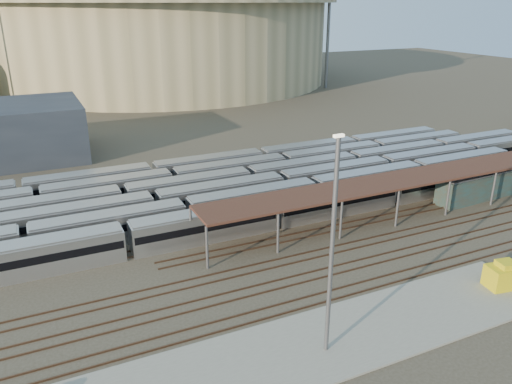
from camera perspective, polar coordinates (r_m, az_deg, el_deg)
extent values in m
plane|color=#383026|center=(56.87, 2.58, -7.60)|extent=(420.00, 420.00, 0.00)
cube|color=gray|center=(43.81, 6.01, -17.29)|extent=(50.00, 9.00, 0.20)
cube|color=#B5B5BA|center=(63.97, 2.15, -2.43)|extent=(112.00, 2.90, 3.60)
cube|color=#B5B5BA|center=(63.96, -7.96, -2.63)|extent=(112.00, 2.90, 3.60)
cube|color=#B5B5BA|center=(73.22, 2.92, 0.64)|extent=(112.00, 2.90, 3.60)
cube|color=#B5B5BA|center=(75.40, -0.77, 1.27)|extent=(112.00, 2.90, 3.60)
cube|color=#B5B5BA|center=(75.75, -9.46, 1.07)|extent=(112.00, 2.90, 3.60)
cube|color=#B5B5BA|center=(79.14, -11.73, 1.78)|extent=(112.00, 2.90, 3.60)
cylinder|color=slate|center=(53.94, -5.62, -6.36)|extent=(0.30, 0.30, 5.00)
cylinder|color=slate|center=(58.57, -7.42, -4.14)|extent=(0.30, 0.30, 5.00)
cylinder|color=slate|center=(57.00, 2.53, -4.71)|extent=(0.30, 0.30, 5.00)
cylinder|color=slate|center=(61.39, 0.20, -2.74)|extent=(0.30, 0.30, 5.00)
cylinder|color=slate|center=(61.11, 9.69, -3.17)|extent=(0.30, 0.30, 5.00)
cylinder|color=slate|center=(65.23, 7.03, -1.44)|extent=(0.30, 0.30, 5.00)
cylinder|color=slate|center=(66.09, 15.84, -1.81)|extent=(0.30, 0.30, 5.00)
cylinder|color=slate|center=(69.91, 13.01, -0.28)|extent=(0.30, 0.30, 5.00)
cylinder|color=slate|center=(71.75, 21.07, -0.63)|extent=(0.30, 0.30, 5.00)
cylinder|color=slate|center=(75.28, 18.19, 0.72)|extent=(0.30, 0.30, 5.00)
cylinder|color=slate|center=(77.94, 25.50, 0.37)|extent=(0.30, 0.30, 5.00)
cylinder|color=slate|center=(81.21, 22.65, 1.59)|extent=(0.30, 0.30, 5.00)
cylinder|color=slate|center=(87.57, 26.49, 2.32)|extent=(0.30, 0.30, 5.00)
cube|color=#3C1D18|center=(69.78, 17.32, 1.57)|extent=(60.00, 6.00, 0.30)
cube|color=#4C3323|center=(55.48, 3.43, -8.29)|extent=(170.00, 0.12, 0.18)
cube|color=#4C3323|center=(56.64, 2.70, -7.62)|extent=(170.00, 0.12, 0.18)
cube|color=#4C3323|center=(52.49, 5.53, -10.19)|extent=(170.00, 0.12, 0.18)
cube|color=#4C3323|center=(53.60, 4.71, -9.46)|extent=(170.00, 0.12, 0.18)
cube|color=#4C3323|center=(49.64, 7.91, -12.31)|extent=(170.00, 0.12, 0.18)
cube|color=#4C3323|center=(50.69, 6.99, -11.49)|extent=(170.00, 0.12, 0.18)
cylinder|color=tan|center=(190.87, -10.78, 16.59)|extent=(116.00, 116.00, 28.00)
cylinder|color=slate|center=(172.05, 8.24, 17.64)|extent=(1.00, 1.00, 36.00)
cylinder|color=slate|center=(204.80, -22.31, 16.86)|extent=(1.00, 1.00, 36.00)
cube|color=#1B4245|center=(80.50, 24.48, 0.69)|extent=(16.34, 3.96, 3.78)
cylinder|color=slate|center=(38.82, 8.65, -6.79)|extent=(0.36, 0.36, 18.05)
cube|color=#FFF2CC|center=(35.56, 9.45, 6.36)|extent=(0.81, 0.34, 0.20)
cube|color=gold|center=(56.60, 26.51, -8.63)|extent=(3.90, 2.81, 2.24)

